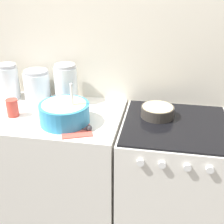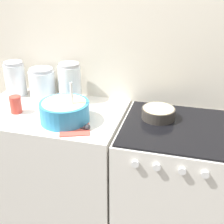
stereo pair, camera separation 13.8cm
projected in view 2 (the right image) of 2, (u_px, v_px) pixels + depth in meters
wall_back at (133, 58)px, 2.06m from camera, size 4.87×0.05×2.40m
countertop_cabinet at (55, 169)px, 2.20m from camera, size 0.94×0.62×0.91m
stove at (170, 188)px, 2.02m from camera, size 0.64×0.64×0.91m
mixing_bowl at (65, 110)px, 1.85m from camera, size 0.29×0.29×0.25m
baking_pan at (158, 113)px, 1.90m from camera, size 0.20×0.20×0.07m
storage_jar_left at (15, 81)px, 2.22m from camera, size 0.14×0.14×0.24m
storage_jar_middle at (42, 85)px, 2.17m from camera, size 0.18×0.18×0.21m
storage_jar_right at (70, 85)px, 2.12m from camera, size 0.15×0.15×0.26m
tin_can at (16, 104)px, 1.96m from camera, size 0.07×0.07×0.11m
recipe_page at (74, 124)px, 1.84m from camera, size 0.27×0.34×0.01m
measuring_spoon at (85, 127)px, 1.77m from camera, size 0.12×0.04×0.04m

